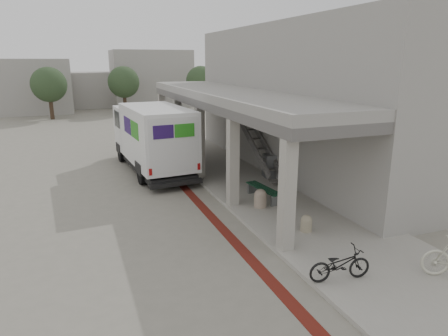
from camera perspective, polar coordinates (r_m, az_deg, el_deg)
name	(u,v)px	position (r m, az deg, el deg)	size (l,w,h in m)	color
ground	(182,219)	(14.14, -5.97, -7.19)	(120.00, 120.00, 0.00)	slate
bike_lane_stripe	(193,197)	(16.19, -4.40, -4.20)	(0.35, 40.00, 0.01)	#5A1912
sidewalk	(283,203)	(15.54, 8.46, -4.95)	(4.40, 28.00, 0.12)	gray
transit_building	(292,102)	(20.02, 9.66, 9.33)	(7.60, 17.00, 7.00)	gray
distant_backdrop	(73,85)	(48.63, -20.76, 11.06)	(28.00, 10.00, 6.50)	gray
tree_left	(49,85)	(40.77, -23.74, 10.83)	(3.20, 3.20, 4.80)	#38281C
tree_mid	(124,82)	(43.05, -14.14, 11.80)	(3.20, 3.20, 4.80)	#38281C
tree_right	(201,81)	(43.79, -3.30, 12.27)	(3.20, 3.20, 4.80)	#38281C
fedex_truck	(152,136)	(19.96, -10.27, 4.46)	(2.90, 7.80, 3.27)	black
bench	(264,191)	(15.58, 5.69, -3.28)	(0.66, 2.01, 0.46)	slate
bollard_near	(306,223)	(12.96, 11.68, -7.71)	(0.36, 0.36, 0.54)	gray
bollard_far	(260,198)	(14.75, 5.21, -4.29)	(0.46, 0.46, 0.69)	gray
utility_cabinet	(269,166)	(18.48, 6.47, 0.31)	(0.48, 0.64, 1.07)	slate
bicycle_black	(340,264)	(10.41, 16.22, -13.07)	(0.56, 1.60, 0.84)	black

